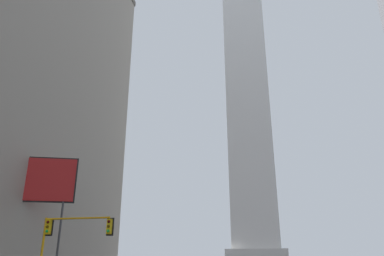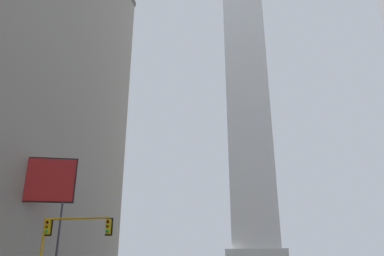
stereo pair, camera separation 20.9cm
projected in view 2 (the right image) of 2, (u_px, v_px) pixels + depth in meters
name	position (u px, v px, depth m)	size (l,w,h in m)	color
obelisk	(246.00, 62.00, 70.87)	(9.19, 9.19, 79.59)	silver
traffic_light_mid_left	(66.00, 234.00, 28.50)	(5.77, 0.51, 5.54)	orange
billboard_sign	(43.00, 183.00, 31.88)	(5.12, 1.98, 10.92)	#3F3F42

